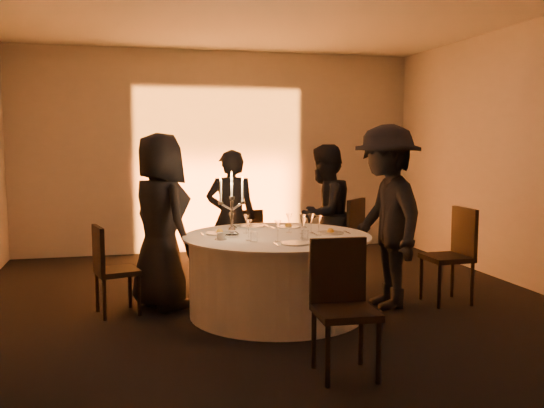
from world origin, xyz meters
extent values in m
plane|color=black|center=(0.00, 0.00, 0.00)|extent=(7.00, 7.00, 0.00)
plane|color=#BDB7AF|center=(0.00, 3.50, 1.50)|extent=(7.00, 0.00, 7.00)
plane|color=#BDB7AF|center=(0.00, -3.50, 1.50)|extent=(7.00, 0.00, 7.00)
cube|color=black|center=(0.00, 3.20, 0.05)|extent=(0.25, 0.12, 0.10)
cylinder|color=black|center=(0.00, 0.00, 0.01)|extent=(0.60, 0.60, 0.03)
cylinder|color=black|center=(0.00, 0.00, 0.38)|extent=(0.20, 0.20, 0.75)
cylinder|color=white|center=(0.00, 0.00, 0.38)|extent=(1.68, 1.68, 0.75)
cylinder|color=white|center=(0.00, 0.00, 0.76)|extent=(1.80, 1.80, 0.02)
cube|color=black|center=(-1.50, 0.37, 0.42)|extent=(0.46, 0.46, 0.05)
cube|color=black|center=(-1.66, 0.33, 0.65)|extent=(0.13, 0.38, 0.43)
cylinder|color=black|center=(-1.30, 0.25, 0.20)|extent=(0.04, 0.04, 0.41)
cylinder|color=black|center=(-1.38, 0.56, 0.20)|extent=(0.04, 0.04, 0.41)
cylinder|color=black|center=(-1.62, 0.17, 0.20)|extent=(0.04, 0.04, 0.41)
cylinder|color=black|center=(-1.69, 0.49, 0.20)|extent=(0.04, 0.04, 0.41)
cube|color=black|center=(0.00, 1.57, 0.41)|extent=(0.37, 0.37, 0.05)
cube|color=black|center=(0.00, 1.40, 0.64)|extent=(0.37, 0.04, 0.43)
cylinder|color=black|center=(0.16, 1.73, 0.20)|extent=(0.04, 0.04, 0.40)
cylinder|color=black|center=(-0.16, 1.73, 0.20)|extent=(0.04, 0.04, 0.40)
cylinder|color=black|center=(0.16, 1.41, 0.20)|extent=(0.04, 0.04, 0.40)
cylinder|color=black|center=(-0.16, 1.41, 0.20)|extent=(0.04, 0.04, 0.40)
cube|color=black|center=(1.03, 1.04, 0.48)|extent=(0.62, 0.62, 0.05)
cube|color=black|center=(1.17, 0.89, 0.76)|extent=(0.34, 0.34, 0.50)
cylinder|color=black|center=(1.03, 1.30, 0.24)|extent=(0.04, 0.04, 0.47)
cylinder|color=black|center=(0.76, 1.04, 0.24)|extent=(0.04, 0.04, 0.47)
cylinder|color=black|center=(1.29, 1.03, 0.24)|extent=(0.04, 0.04, 0.47)
cylinder|color=black|center=(1.02, 0.77, 0.24)|extent=(0.04, 0.04, 0.47)
cube|color=black|center=(1.80, -0.03, 0.47)|extent=(0.44, 0.44, 0.05)
cube|color=black|center=(1.99, -0.03, 0.74)|extent=(0.05, 0.43, 0.49)
cylinder|color=black|center=(1.61, 0.15, 0.23)|extent=(0.04, 0.04, 0.46)
cylinder|color=black|center=(1.62, -0.22, 0.23)|extent=(0.04, 0.04, 0.46)
cylinder|color=black|center=(1.98, 0.16, 0.23)|extent=(0.04, 0.04, 0.46)
cylinder|color=black|center=(1.98, -0.21, 0.23)|extent=(0.04, 0.04, 0.46)
cube|color=black|center=(0.08, -1.62, 0.46)|extent=(0.44, 0.44, 0.05)
cube|color=black|center=(0.09, -1.43, 0.72)|extent=(0.42, 0.06, 0.48)
cylinder|color=black|center=(-0.11, -1.80, 0.23)|extent=(0.04, 0.04, 0.45)
cylinder|color=black|center=(0.26, -1.81, 0.23)|extent=(0.04, 0.04, 0.45)
cylinder|color=black|center=(-0.09, -1.43, 0.23)|extent=(0.04, 0.04, 0.45)
cylinder|color=black|center=(0.27, -1.45, 0.23)|extent=(0.04, 0.04, 0.45)
imported|color=black|center=(-1.07, 0.51, 0.87)|extent=(0.87, 1.01, 1.75)
imported|color=black|center=(-0.22, 1.25, 0.78)|extent=(0.63, 0.47, 1.57)
imported|color=black|center=(0.82, 1.02, 0.81)|extent=(1.00, 0.98, 1.63)
imported|color=black|center=(1.13, 0.00, 0.92)|extent=(0.68, 1.18, 1.83)
cylinder|color=silver|center=(-0.52, 0.20, 0.78)|extent=(0.27, 0.27, 0.01)
cube|color=#B5B5BA|center=(-0.69, 0.20, 0.78)|extent=(0.01, 0.17, 0.01)
cube|color=#B5B5BA|center=(-0.35, 0.20, 0.78)|extent=(0.02, 0.17, 0.01)
sphere|color=gold|center=(-0.52, 0.20, 0.82)|extent=(0.07, 0.07, 0.07)
cylinder|color=silver|center=(-0.13, 0.62, 0.78)|extent=(0.28, 0.28, 0.01)
cube|color=#B5B5BA|center=(-0.30, 0.62, 0.78)|extent=(0.02, 0.17, 0.01)
cube|color=#B5B5BA|center=(0.04, 0.62, 0.78)|extent=(0.01, 0.17, 0.01)
cylinder|color=silver|center=(0.24, 0.46, 0.78)|extent=(0.25, 0.25, 0.01)
cube|color=#B5B5BA|center=(0.07, 0.46, 0.78)|extent=(0.02, 0.17, 0.01)
cube|color=#B5B5BA|center=(0.41, 0.46, 0.78)|extent=(0.02, 0.17, 0.01)
sphere|color=gold|center=(0.24, 0.46, 0.82)|extent=(0.07, 0.07, 0.07)
cylinder|color=silver|center=(0.53, -0.02, 0.78)|extent=(0.25, 0.25, 0.01)
cube|color=#B5B5BA|center=(0.36, -0.02, 0.78)|extent=(0.02, 0.17, 0.01)
cube|color=#B5B5BA|center=(0.70, -0.02, 0.78)|extent=(0.01, 0.17, 0.01)
sphere|color=gold|center=(0.53, -0.02, 0.82)|extent=(0.07, 0.07, 0.07)
cylinder|color=silver|center=(0.03, -0.53, 0.78)|extent=(0.25, 0.25, 0.01)
cube|color=#B5B5BA|center=(-0.14, -0.53, 0.78)|extent=(0.02, 0.17, 0.01)
cube|color=#B5B5BA|center=(0.20, -0.53, 0.78)|extent=(0.02, 0.17, 0.01)
cylinder|color=silver|center=(-0.57, -0.13, 0.77)|extent=(0.11, 0.11, 0.01)
cylinder|color=silver|center=(-0.57, -0.13, 0.81)|extent=(0.07, 0.07, 0.06)
cylinder|color=silver|center=(-0.44, 0.01, 0.78)|extent=(0.12, 0.12, 0.02)
sphere|color=silver|center=(-0.44, 0.01, 0.84)|extent=(0.07, 0.07, 0.07)
cylinder|color=silver|center=(-0.44, 0.01, 0.96)|extent=(0.02, 0.02, 0.32)
cylinder|color=silver|center=(-0.44, 0.01, 1.14)|extent=(0.05, 0.05, 0.03)
cylinder|color=white|center=(-0.44, 0.01, 1.25)|extent=(0.02, 0.02, 0.21)
cone|color=orange|center=(-0.44, 0.01, 1.37)|extent=(0.02, 0.02, 0.03)
cylinder|color=silver|center=(-0.49, 0.01, 1.06)|extent=(0.12, 0.02, 0.08)
cylinder|color=silver|center=(-0.54, 0.01, 1.09)|extent=(0.05, 0.05, 0.03)
cylinder|color=white|center=(-0.54, 0.01, 1.20)|extent=(0.02, 0.02, 0.21)
cone|color=orange|center=(-0.54, 0.01, 1.32)|extent=(0.02, 0.02, 0.03)
cylinder|color=silver|center=(-0.38, 0.01, 1.06)|extent=(0.12, 0.02, 0.08)
cylinder|color=silver|center=(-0.33, 0.01, 1.09)|extent=(0.05, 0.05, 0.03)
cylinder|color=white|center=(-0.33, 0.01, 1.20)|extent=(0.02, 0.02, 0.21)
cone|color=orange|center=(-0.33, 0.01, 1.32)|extent=(0.02, 0.02, 0.03)
cylinder|color=white|center=(0.16, 0.13, 0.77)|extent=(0.06, 0.06, 0.01)
cylinder|color=white|center=(0.16, 0.13, 0.83)|extent=(0.01, 0.01, 0.10)
cone|color=white|center=(0.16, 0.13, 0.92)|extent=(0.07, 0.07, 0.09)
cylinder|color=white|center=(-0.33, -0.24, 0.77)|extent=(0.06, 0.06, 0.01)
cylinder|color=white|center=(-0.33, -0.24, 0.83)|extent=(0.01, 0.01, 0.10)
cone|color=white|center=(-0.33, -0.24, 0.92)|extent=(0.07, 0.07, 0.09)
cylinder|color=white|center=(-0.08, -0.35, 0.77)|extent=(0.06, 0.06, 0.01)
cylinder|color=white|center=(-0.08, -0.35, 0.83)|extent=(0.01, 0.01, 0.10)
cone|color=white|center=(-0.08, -0.35, 0.92)|extent=(0.07, 0.07, 0.09)
cylinder|color=white|center=(0.36, 0.04, 0.77)|extent=(0.06, 0.06, 0.01)
cylinder|color=white|center=(0.36, 0.04, 0.83)|extent=(0.01, 0.01, 0.10)
cone|color=white|center=(0.36, 0.04, 0.92)|extent=(0.07, 0.07, 0.09)
cylinder|color=white|center=(0.19, -0.24, 0.77)|extent=(0.06, 0.06, 0.01)
cylinder|color=white|center=(0.19, -0.24, 0.83)|extent=(0.01, 0.01, 0.10)
cone|color=white|center=(0.19, -0.24, 0.92)|extent=(0.07, 0.07, 0.09)
cylinder|color=white|center=(-0.27, 0.17, 0.77)|extent=(0.06, 0.06, 0.01)
cylinder|color=white|center=(-0.27, 0.17, 0.83)|extent=(0.01, 0.01, 0.10)
cone|color=white|center=(-0.27, 0.17, 0.92)|extent=(0.07, 0.07, 0.09)
cylinder|color=white|center=(0.26, 0.02, 0.77)|extent=(0.06, 0.06, 0.01)
cylinder|color=white|center=(0.26, 0.02, 0.83)|extent=(0.01, 0.01, 0.10)
cone|color=white|center=(0.26, 0.02, 0.92)|extent=(0.07, 0.07, 0.09)
cylinder|color=white|center=(-0.38, 0.33, 0.77)|extent=(0.06, 0.06, 0.01)
cylinder|color=white|center=(-0.38, 0.33, 0.83)|extent=(0.01, 0.01, 0.10)
cone|color=white|center=(-0.38, 0.33, 0.92)|extent=(0.07, 0.07, 0.09)
cylinder|color=white|center=(0.39, -0.10, 0.77)|extent=(0.06, 0.06, 0.01)
cylinder|color=white|center=(0.39, -0.10, 0.83)|extent=(0.01, 0.01, 0.10)
cone|color=white|center=(0.39, -0.10, 0.92)|extent=(0.07, 0.07, 0.09)
cylinder|color=white|center=(-0.29, -0.32, 0.82)|extent=(0.07, 0.07, 0.09)
cylinder|color=white|center=(0.18, -0.33, 0.82)|extent=(0.07, 0.07, 0.09)
camera|label=1|loc=(-1.43, -5.55, 1.67)|focal=40.00mm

